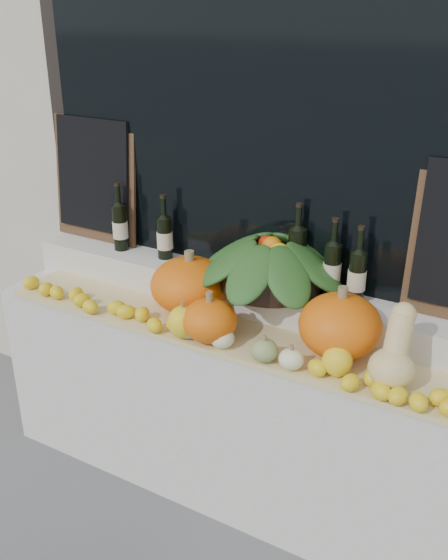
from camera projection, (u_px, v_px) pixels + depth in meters
The scene contains 16 objects.
display_sill at pixel (232, 406), 2.94m from camera, with size 2.30×0.55×0.88m, color silver.
rear_tier at pixel (249, 294), 2.84m from camera, with size 2.30×0.25×0.16m, color silver.
straw_bedding at pixel (218, 333), 2.65m from camera, with size 2.10×0.32×0.03m, color tan.
pumpkin_left at pixel (190, 285), 2.77m from camera, with size 0.35×0.35×0.24m, color orange.
pumpkin_right at pixel (340, 326), 2.42m from camera, with size 0.33×0.33×0.25m, color orange.
pumpkin_center at pixel (210, 320), 2.54m from camera, with size 0.23×0.23×0.18m, color orange.
butternut_squash at pixel (394, 356), 2.23m from camera, with size 0.17×0.22×0.30m.
decorative_gourds at pixel (240, 339), 2.46m from camera, with size 0.77×0.17×0.16m.
lemon_heap at pixel (205, 335), 2.54m from camera, with size 2.20×0.16×0.06m, color yellow, non-canonical shape.
produce_bowl at pixel (271, 262), 2.69m from camera, with size 0.70×0.70×0.24m.
wine_bottle_far_left at pixel (120, 227), 3.08m from camera, with size 0.08×0.08×0.34m.
wine_bottle_near_left at pixel (165, 237), 2.99m from camera, with size 0.08×0.08×0.32m.
wine_bottle_tall at pixel (297, 256), 2.69m from camera, with size 0.08×0.08×0.37m.
wine_bottle_near_right at pixel (332, 269), 2.60m from camera, with size 0.08×0.08×0.34m.
wine_bottle_far_right at pixel (357, 276), 2.54m from camera, with size 0.08×0.08×0.33m.
chalkboard_left at pixel (94, 178), 3.14m from camera, with size 0.50×0.08×0.62m.
Camera 1 is at (1.17, -0.60, 2.19)m, focal length 40.00 mm.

